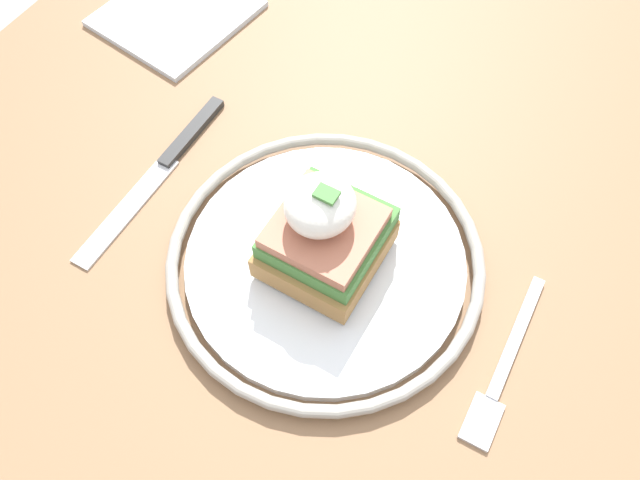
{
  "coord_description": "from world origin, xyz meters",
  "views": [
    {
      "loc": [
        -0.11,
        0.26,
        1.19
      ],
      "look_at": [
        0.0,
        0.05,
        0.79
      ],
      "focal_mm": 35.0,
      "sensor_mm": 36.0,
      "label": 1
    }
  ],
  "objects_px": {
    "plate": "(320,257)",
    "sandwich": "(322,231)",
    "knife": "(166,163)",
    "napkin": "(176,13)",
    "fork": "(504,366)"
  },
  "relations": [
    {
      "from": "plate",
      "to": "napkin",
      "type": "distance_m",
      "value": 0.33
    },
    {
      "from": "fork",
      "to": "napkin",
      "type": "relative_size",
      "value": 1.03
    },
    {
      "from": "plate",
      "to": "sandwich",
      "type": "relative_size",
      "value": 2.1
    },
    {
      "from": "sandwich",
      "to": "plate",
      "type": "bearing_deg",
      "value": 68.21
    },
    {
      "from": "sandwich",
      "to": "fork",
      "type": "bearing_deg",
      "value": 176.36
    },
    {
      "from": "plate",
      "to": "napkin",
      "type": "bearing_deg",
      "value": -32.71
    },
    {
      "from": "sandwich",
      "to": "fork",
      "type": "xyz_separation_m",
      "value": [
        -0.16,
        0.01,
        -0.04
      ]
    },
    {
      "from": "knife",
      "to": "napkin",
      "type": "xyz_separation_m",
      "value": [
        0.11,
        -0.16,
        0.0
      ]
    },
    {
      "from": "plate",
      "to": "fork",
      "type": "height_order",
      "value": "plate"
    },
    {
      "from": "fork",
      "to": "knife",
      "type": "relative_size",
      "value": 0.72
    },
    {
      "from": "fork",
      "to": "napkin",
      "type": "xyz_separation_m",
      "value": [
        0.44,
        -0.19,
        0.0
      ]
    },
    {
      "from": "sandwich",
      "to": "fork",
      "type": "relative_size",
      "value": 0.83
    },
    {
      "from": "sandwich",
      "to": "fork",
      "type": "distance_m",
      "value": 0.17
    },
    {
      "from": "plate",
      "to": "sandwich",
      "type": "xyz_separation_m",
      "value": [
        -0.0,
        -0.0,
        0.04
      ]
    },
    {
      "from": "sandwich",
      "to": "knife",
      "type": "distance_m",
      "value": 0.17
    }
  ]
}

